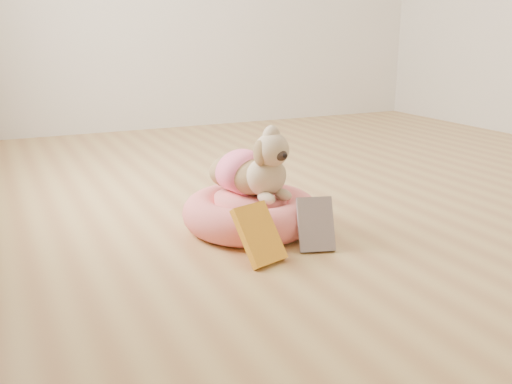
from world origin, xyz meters
name	(u,v)px	position (x,y,z in m)	size (l,w,h in m)	color
floor	(363,187)	(0.00, 0.00, 0.00)	(4.50, 4.50, 0.00)	#B6834B
pet_bed	(251,213)	(-0.81, -0.33, 0.07)	(0.57, 0.57, 0.15)	#E55965
dog	(254,158)	(-0.79, -0.32, 0.30)	(0.29, 0.42, 0.31)	brown
book_yellow	(259,234)	(-0.92, -0.65, 0.10)	(0.15, 0.03, 0.23)	yellow
book_white	(316,224)	(-0.68, -0.64, 0.10)	(0.13, 0.02, 0.21)	white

